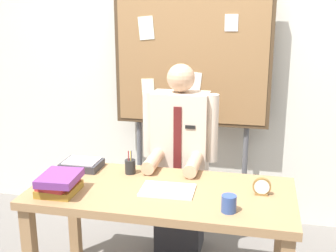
{
  "coord_description": "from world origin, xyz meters",
  "views": [
    {
      "loc": [
        0.56,
        -2.33,
        1.8
      ],
      "look_at": [
        0.0,
        0.18,
        1.1
      ],
      "focal_mm": 45.57,
      "sensor_mm": 36.0,
      "label": 1
    }
  ],
  "objects_px": {
    "person": "(180,168)",
    "bulletin_board": "(192,59)",
    "pen_holder": "(130,166)",
    "open_notebook": "(168,190)",
    "desk": "(162,204)",
    "book_stack": "(59,183)",
    "coffee_mug": "(229,204)",
    "paper_tray": "(82,164)",
    "desk_clock": "(262,187)"
  },
  "relations": [
    {
      "from": "bulletin_board",
      "to": "open_notebook",
      "type": "bearing_deg",
      "value": -87.72
    },
    {
      "from": "person",
      "to": "coffee_mug",
      "type": "height_order",
      "value": "person"
    },
    {
      "from": "open_notebook",
      "to": "desk_clock",
      "type": "xyz_separation_m",
      "value": [
        0.55,
        0.07,
        0.04
      ]
    },
    {
      "from": "coffee_mug",
      "to": "paper_tray",
      "type": "xyz_separation_m",
      "value": [
        -1.04,
        0.44,
        -0.02
      ]
    },
    {
      "from": "coffee_mug",
      "to": "desk",
      "type": "bearing_deg",
      "value": 153.32
    },
    {
      "from": "desk_clock",
      "to": "coffee_mug",
      "type": "bearing_deg",
      "value": -123.15
    },
    {
      "from": "desk",
      "to": "person",
      "type": "distance_m",
      "value": 0.58
    },
    {
      "from": "bulletin_board",
      "to": "coffee_mug",
      "type": "xyz_separation_m",
      "value": [
        0.42,
        -1.25,
        -0.63
      ]
    },
    {
      "from": "book_stack",
      "to": "desk",
      "type": "bearing_deg",
      "value": 17.87
    },
    {
      "from": "pen_holder",
      "to": "paper_tray",
      "type": "xyz_separation_m",
      "value": [
        -0.35,
        0.02,
        -0.02
      ]
    },
    {
      "from": "person",
      "to": "open_notebook",
      "type": "relative_size",
      "value": 4.49
    },
    {
      "from": "pen_holder",
      "to": "open_notebook",
      "type": "bearing_deg",
      "value": -36.57
    },
    {
      "from": "desk",
      "to": "book_stack",
      "type": "xyz_separation_m",
      "value": [
        -0.58,
        -0.19,
        0.16
      ]
    },
    {
      "from": "bulletin_board",
      "to": "paper_tray",
      "type": "bearing_deg",
      "value": -126.96
    },
    {
      "from": "pen_holder",
      "to": "book_stack",
      "type": "bearing_deg",
      "value": -128.76
    },
    {
      "from": "person",
      "to": "book_stack",
      "type": "distance_m",
      "value": 0.97
    },
    {
      "from": "desk_clock",
      "to": "pen_holder",
      "type": "bearing_deg",
      "value": 169.58
    },
    {
      "from": "pen_holder",
      "to": "paper_tray",
      "type": "bearing_deg",
      "value": 176.98
    },
    {
      "from": "paper_tray",
      "to": "desk_clock",
      "type": "bearing_deg",
      "value": -8.28
    },
    {
      "from": "desk",
      "to": "paper_tray",
      "type": "bearing_deg",
      "value": 159.95
    },
    {
      "from": "desk_clock",
      "to": "pen_holder",
      "type": "distance_m",
      "value": 0.87
    },
    {
      "from": "open_notebook",
      "to": "desk_clock",
      "type": "relative_size",
      "value": 3.0
    },
    {
      "from": "desk",
      "to": "pen_holder",
      "type": "distance_m",
      "value": 0.36
    },
    {
      "from": "bulletin_board",
      "to": "open_notebook",
      "type": "height_order",
      "value": "bulletin_board"
    },
    {
      "from": "person",
      "to": "open_notebook",
      "type": "bearing_deg",
      "value": -86.03
    },
    {
      "from": "desk_clock",
      "to": "paper_tray",
      "type": "bearing_deg",
      "value": 171.72
    },
    {
      "from": "desk",
      "to": "open_notebook",
      "type": "relative_size",
      "value": 4.96
    },
    {
      "from": "person",
      "to": "pen_holder",
      "type": "height_order",
      "value": "person"
    },
    {
      "from": "coffee_mug",
      "to": "paper_tray",
      "type": "height_order",
      "value": "coffee_mug"
    },
    {
      "from": "desk",
      "to": "paper_tray",
      "type": "relative_size",
      "value": 6.12
    },
    {
      "from": "bulletin_board",
      "to": "desk_clock",
      "type": "xyz_separation_m",
      "value": [
        0.59,
        -0.99,
        -0.63
      ]
    },
    {
      "from": "person",
      "to": "coffee_mug",
      "type": "bearing_deg",
      "value": -62.09
    },
    {
      "from": "pen_holder",
      "to": "paper_tray",
      "type": "relative_size",
      "value": 0.62
    },
    {
      "from": "coffee_mug",
      "to": "book_stack",
      "type": "bearing_deg",
      "value": 178.52
    },
    {
      "from": "open_notebook",
      "to": "paper_tray",
      "type": "bearing_deg",
      "value": 159.59
    },
    {
      "from": "desk",
      "to": "open_notebook",
      "type": "bearing_deg",
      "value": -25.49
    },
    {
      "from": "coffee_mug",
      "to": "pen_holder",
      "type": "bearing_deg",
      "value": 148.59
    },
    {
      "from": "bulletin_board",
      "to": "pen_holder",
      "type": "distance_m",
      "value": 1.08
    },
    {
      "from": "book_stack",
      "to": "open_notebook",
      "type": "xyz_separation_m",
      "value": [
        0.62,
        0.17,
        -0.06
      ]
    },
    {
      "from": "person",
      "to": "pen_holder",
      "type": "xyz_separation_m",
      "value": [
        -0.26,
        -0.38,
        0.13
      ]
    },
    {
      "from": "open_notebook",
      "to": "paper_tray",
      "type": "distance_m",
      "value": 0.7
    },
    {
      "from": "coffee_mug",
      "to": "pen_holder",
      "type": "xyz_separation_m",
      "value": [
        -0.68,
        0.42,
        0.0
      ]
    },
    {
      "from": "coffee_mug",
      "to": "person",
      "type": "bearing_deg",
      "value": 117.91
    },
    {
      "from": "coffee_mug",
      "to": "open_notebook",
      "type": "bearing_deg",
      "value": 153.19
    },
    {
      "from": "person",
      "to": "desk_clock",
      "type": "xyz_separation_m",
      "value": [
        0.59,
        -0.54,
        0.13
      ]
    },
    {
      "from": "person",
      "to": "bulletin_board",
      "type": "height_order",
      "value": "bulletin_board"
    },
    {
      "from": "desk",
      "to": "desk_clock",
      "type": "height_order",
      "value": "desk_clock"
    },
    {
      "from": "open_notebook",
      "to": "book_stack",
      "type": "bearing_deg",
      "value": -164.99
    },
    {
      "from": "desk",
      "to": "person",
      "type": "height_order",
      "value": "person"
    },
    {
      "from": "desk",
      "to": "open_notebook",
      "type": "height_order",
      "value": "open_notebook"
    }
  ]
}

